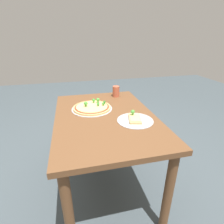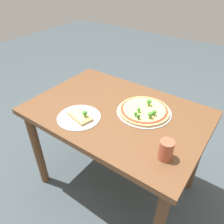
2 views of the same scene
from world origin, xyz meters
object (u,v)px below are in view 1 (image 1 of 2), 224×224
at_px(pizza_tray_whole, 92,107).
at_px(drinking_cup, 116,91).
at_px(dining_table, 105,128).
at_px(pizza_tray_slice, 135,119).

relative_size(pizza_tray_whole, drinking_cup, 3.22).
bearing_deg(dining_table, pizza_tray_whole, 28.36).
relative_size(dining_table, drinking_cup, 10.44).
bearing_deg(dining_table, drinking_cup, -25.17).
height_order(pizza_tray_whole, pizza_tray_slice, pizza_tray_whole).
xyz_separation_m(pizza_tray_slice, drinking_cup, (0.54, 0.00, 0.04)).
relative_size(dining_table, pizza_tray_whole, 3.25).
xyz_separation_m(dining_table, pizza_tray_whole, (0.15, 0.08, 0.12)).
xyz_separation_m(dining_table, pizza_tray_slice, (-0.13, -0.19, 0.12)).
bearing_deg(pizza_tray_slice, dining_table, 55.23).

